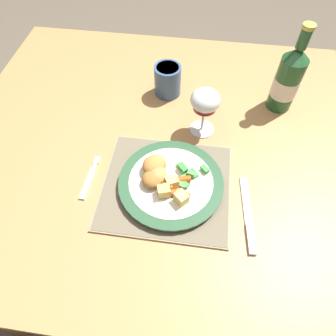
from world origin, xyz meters
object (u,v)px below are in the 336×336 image
object	(u,v)px
dining_table	(159,158)
dinner_plate	(171,183)
table_knife	(249,220)
bottle	(288,80)
fork	(89,180)
drinking_cup	(169,80)
wine_glass	(205,102)

from	to	relation	value
dining_table	dinner_plate	xyz separation A→B (m)	(0.06, -0.15, 0.11)
table_knife	bottle	distance (m)	0.42
fork	table_knife	distance (m)	0.40
dinner_plate	fork	world-z (taller)	dinner_plate
fork	table_knife	world-z (taller)	table_knife
bottle	drinking_cup	size ratio (longest dim) A/B	2.72
fork	bottle	bearing A→B (deg)	35.01
dinner_plate	drinking_cup	bearing A→B (deg)	98.68
drinking_cup	dining_table	bearing A→B (deg)	-91.03
dining_table	bottle	bearing A→B (deg)	28.33
dinner_plate	fork	bearing A→B (deg)	-176.90
table_knife	wine_glass	bearing A→B (deg)	115.39
wine_glass	bottle	xyz separation A→B (m)	(0.22, 0.13, -0.01)
dining_table	fork	distance (m)	0.24
dinner_plate	table_knife	world-z (taller)	dinner_plate
dining_table	dinner_plate	size ratio (longest dim) A/B	4.41
table_knife	bottle	world-z (taller)	bottle
bottle	drinking_cup	bearing A→B (deg)	177.87
dining_table	bottle	size ratio (longest dim) A/B	4.43
table_knife	bottle	size ratio (longest dim) A/B	0.78
dining_table	fork	xyz separation A→B (m)	(-0.15, -0.16, 0.09)
dinner_plate	drinking_cup	size ratio (longest dim) A/B	2.73
dinner_plate	wine_glass	world-z (taller)	wine_glass
wine_glass	fork	bearing A→B (deg)	-141.54
dining_table	wine_glass	bearing A→B (deg)	24.13
dining_table	dinner_plate	world-z (taller)	dinner_plate
wine_glass	table_knife	bearing A→B (deg)	-64.61
dinner_plate	bottle	world-z (taller)	bottle
wine_glass	bottle	bearing A→B (deg)	30.43
table_knife	drinking_cup	distance (m)	0.48
dining_table	wine_glass	size ratio (longest dim) A/B	8.13
table_knife	dinner_plate	bearing A→B (deg)	160.32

